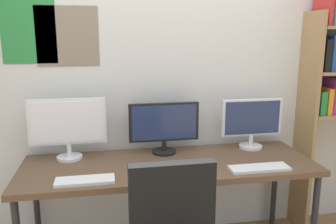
% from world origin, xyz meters
% --- Properties ---
extents(wall_back, '(4.42, 0.11, 2.60)m').
position_xyz_m(wall_back, '(-0.00, 1.02, 1.30)').
color(wall_back, silver).
rests_on(wall_back, ground_plane).
extents(desk, '(2.02, 0.68, 0.74)m').
position_xyz_m(desk, '(0.00, 0.60, 0.69)').
color(desk, brown).
rests_on(desk, ground_plane).
extents(monitor_left, '(0.54, 0.18, 0.44)m').
position_xyz_m(monitor_left, '(-0.69, 0.81, 0.98)').
color(monitor_left, silver).
rests_on(monitor_left, desk).
extents(monitor_center, '(0.52, 0.18, 0.38)m').
position_xyz_m(monitor_center, '(0.00, 0.81, 0.95)').
color(monitor_center, black).
rests_on(monitor_center, desk).
extents(monitor_right, '(0.48, 0.18, 0.39)m').
position_xyz_m(monitor_right, '(0.69, 0.81, 0.95)').
color(monitor_right, silver).
rests_on(monitor_right, desk).
extents(keyboard_left, '(0.35, 0.13, 0.02)m').
position_xyz_m(keyboard_left, '(-0.56, 0.37, 0.75)').
color(keyboard_left, silver).
rests_on(keyboard_left, desk).
extents(keyboard_right, '(0.40, 0.13, 0.02)m').
position_xyz_m(keyboard_right, '(0.56, 0.37, 0.75)').
color(keyboard_right, silver).
rests_on(keyboard_right, desk).
extents(computer_mouse, '(0.06, 0.10, 0.03)m').
position_xyz_m(computer_mouse, '(-0.10, 0.44, 0.76)').
color(computer_mouse, '#38383D').
rests_on(computer_mouse, desk).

